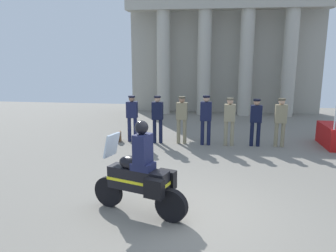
% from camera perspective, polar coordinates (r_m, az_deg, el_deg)
% --- Properties ---
extents(ground_plane, '(28.58, 28.58, 0.00)m').
position_cam_1_polar(ground_plane, '(6.80, 4.28, -14.91)').
color(ground_plane, gray).
extents(colonnade_backdrop, '(10.14, 1.54, 6.10)m').
position_cam_1_polar(colonnade_backdrop, '(17.87, 9.84, 12.63)').
color(colonnade_backdrop, '#A49F91').
rests_on(colonnade_backdrop, ground_plane).
extents(officer_in_row_0, '(0.39, 0.24, 1.67)m').
position_cam_1_polar(officer_in_row_0, '(11.87, -6.25, 1.96)').
color(officer_in_row_0, '#191E42').
rests_on(officer_in_row_0, ground_plane).
extents(officer_in_row_1, '(0.39, 0.24, 1.69)m').
position_cam_1_polar(officer_in_row_1, '(11.60, -1.83, 1.83)').
color(officer_in_row_1, black).
rests_on(officer_in_row_1, ground_plane).
extents(officer_in_row_2, '(0.39, 0.24, 1.68)m').
position_cam_1_polar(officer_in_row_2, '(11.53, 2.40, 1.74)').
color(officer_in_row_2, '#847A5B').
rests_on(officer_in_row_2, ground_plane).
extents(officer_in_row_3, '(0.39, 0.24, 1.73)m').
position_cam_1_polar(officer_in_row_3, '(11.41, 6.58, 1.70)').
color(officer_in_row_3, '#141938').
rests_on(officer_in_row_3, ground_plane).
extents(officer_in_row_4, '(0.39, 0.24, 1.67)m').
position_cam_1_polar(officer_in_row_4, '(11.43, 10.61, 1.40)').
color(officer_in_row_4, gray).
rests_on(officer_in_row_4, ground_plane).
extents(officer_in_row_5, '(0.39, 0.24, 1.64)m').
position_cam_1_polar(officer_in_row_5, '(11.58, 14.98, 1.24)').
color(officer_in_row_5, black).
rests_on(officer_in_row_5, ground_plane).
extents(officer_in_row_6, '(0.39, 0.24, 1.67)m').
position_cam_1_polar(officer_in_row_6, '(11.75, 18.92, 1.23)').
color(officer_in_row_6, '#847A5B').
rests_on(officer_in_row_6, ground_plane).
extents(motorcycle_with_rider, '(2.02, 0.96, 1.90)m').
position_cam_1_polar(motorcycle_with_rider, '(6.47, -4.68, -8.66)').
color(motorcycle_with_rider, black).
rests_on(motorcycle_with_rider, ground_plane).
extents(briefcase_on_ground, '(0.10, 0.32, 0.36)m').
position_cam_1_polar(briefcase_on_ground, '(12.09, -8.51, -1.84)').
color(briefcase_on_ground, brown).
rests_on(briefcase_on_ground, ground_plane).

